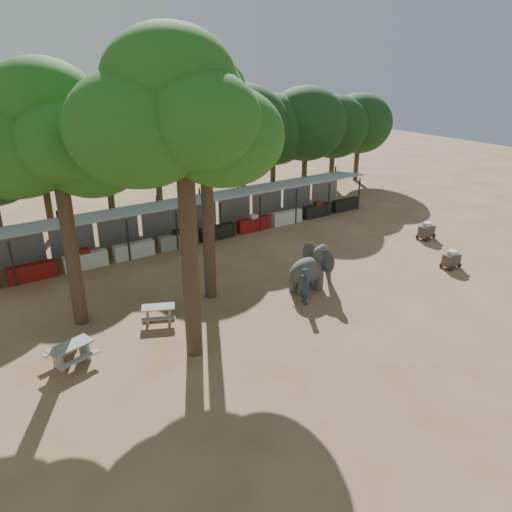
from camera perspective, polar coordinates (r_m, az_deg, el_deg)
ground at (r=22.01m, az=9.64°, el=-8.34°), size 100.00×100.00×0.00m
vendor_stalls at (r=31.97m, az=-7.50°, el=3.93°), size 28.00×2.99×2.80m
yard_tree_left at (r=21.23m, az=-22.59°, el=12.80°), size 7.10×6.90×11.02m
yard_tree_center at (r=17.35m, az=-9.15°, el=15.80°), size 7.10×6.90×12.04m
yard_tree_back at (r=22.32m, az=-6.50°, el=15.55°), size 7.10×6.90×11.36m
backdrop_trees at (r=35.54m, az=-11.77°, el=12.69°), size 46.46×5.95×8.33m
elephant at (r=25.07m, az=6.39°, el=-1.42°), size 2.89×2.19×2.18m
handler at (r=23.64m, az=5.63°, el=-3.42°), size 0.52×0.70×1.79m
picnic_table_near at (r=20.54m, az=-20.39°, el=-10.18°), size 1.96×1.84×0.82m
picnic_table_far at (r=22.59m, az=-11.09°, el=-6.24°), size 1.84×1.77×0.72m
cart_front at (r=29.61m, az=21.43°, el=-0.36°), size 1.06×0.71×1.02m
cart_back at (r=33.74m, az=18.91°, el=2.75°), size 1.21×0.85×1.12m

